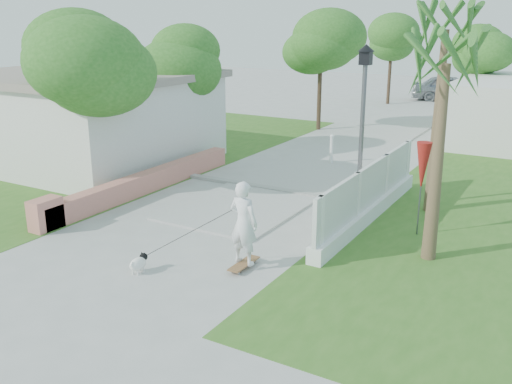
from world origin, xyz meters
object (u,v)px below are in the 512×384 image
Objects in this scene: patio_umbrella at (423,168)px; bollard at (331,148)px; parked_car at (451,88)px; street_lamp at (362,123)px; dog at (139,263)px; skateboarder at (201,231)px.

bollard is at bearing 129.91° from patio_umbrella.
parked_car is at bearing 89.61° from bollard.
parked_car is (-2.57, 23.53, -1.60)m from street_lamp.
street_lamp is 4.07× the size of bollard.
bollard is (-2.70, 4.50, -1.84)m from street_lamp.
dog is (0.19, -10.57, -0.37)m from bollard.
skateboarder is at bearing -106.32° from street_lamp.
parked_car is at bearing 96.24° from street_lamp.
street_lamp is 2.11× the size of skateboarder.
patio_umbrella is at bearing -50.09° from bollard.
dog is (-2.51, -6.07, -2.21)m from street_lamp.
parked_car is at bearing 100.33° from patio_umbrella.
bollard is 0.23× the size of parked_car.
street_lamp reaches higher than skateboarder.
parked_car is at bearing 85.85° from dog.
street_lamp is at bearing 152.24° from patio_umbrella.
street_lamp is 1.93× the size of patio_umbrella.
patio_umbrella reaches higher than dog.
street_lamp is at bearing 63.27° from dog.
dog is at bearing -131.01° from patio_umbrella.
dog is 0.12× the size of parked_car.
street_lamp is 7.75× the size of dog.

